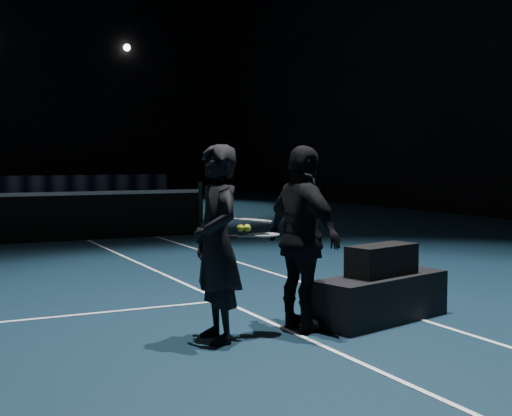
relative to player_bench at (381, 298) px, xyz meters
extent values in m
cylinder|color=black|center=(1.29, 7.96, 0.33)|extent=(0.10, 0.10, 1.10)
cube|color=black|center=(0.00, 0.00, 0.00)|extent=(1.57, 0.87, 0.45)
cube|color=black|center=(0.00, 0.00, 0.37)|extent=(0.80, 0.50, 0.30)
cube|color=white|center=(0.00, -0.16, 0.37)|extent=(0.34, 0.10, 0.10)
imported|color=black|center=(-1.72, 0.01, 0.62)|extent=(0.42, 0.63, 1.70)
imported|color=black|center=(-0.87, 0.01, 0.62)|extent=(0.53, 1.04, 1.70)
camera|label=1|loc=(-4.10, -5.58, 1.35)|focal=50.00mm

